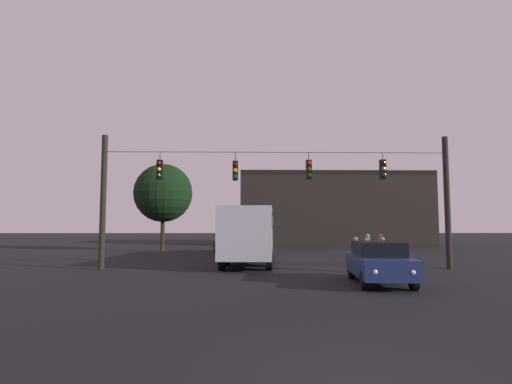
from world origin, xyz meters
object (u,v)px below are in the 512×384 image
city_bus (251,230)px  pedestrian_near_bus (381,248)px  tree_left_silhouette (163,193)px  pedestrian_trailing (368,248)px  pedestrian_crossing_right (383,253)px  car_far_left (230,242)px  pedestrian_crossing_left (368,248)px  pedestrian_crossing_center (356,252)px  car_near_right (379,262)px

city_bus → pedestrian_near_bus: size_ratio=6.65×
tree_left_silhouette → pedestrian_trailing: bearing=-39.8°
city_bus → pedestrian_crossing_right: (5.86, -5.35, -0.97)m
car_far_left → pedestrian_crossing_left: size_ratio=2.66×
pedestrian_crossing_center → pedestrian_crossing_right: bearing=-21.3°
pedestrian_crossing_left → tree_left_silhouette: tree_left_silhouette is taller
pedestrian_crossing_left → pedestrian_crossing_center: pedestrian_crossing_left is taller
car_far_left → pedestrian_trailing: (8.11, -9.33, 0.05)m
city_bus → pedestrian_crossing_right: bearing=-42.4°
city_bus → pedestrian_trailing: 6.68m
pedestrian_trailing → tree_left_silhouette: (-13.77, 11.48, 3.96)m
city_bus → pedestrian_crossing_left: city_bus is taller
pedestrian_crossing_left → pedestrian_near_bus: (0.87, 0.56, -0.01)m
pedestrian_crossing_left → pedestrian_crossing_center: 2.25m
city_bus → car_far_left: (-1.56, 8.48, -1.07)m
city_bus → car_near_right: size_ratio=2.49×
car_far_left → tree_left_silhouette: size_ratio=0.62×
pedestrian_trailing → pedestrian_crossing_left: bearing=-107.0°
pedestrian_crossing_left → pedestrian_trailing: pedestrian_crossing_left is taller
city_bus → pedestrian_trailing: bearing=-7.4°
car_near_right → pedestrian_trailing: size_ratio=2.94×
pedestrian_crossing_left → pedestrian_trailing: (0.65, 2.13, -0.10)m
car_far_left → pedestrian_near_bus: 13.71m
city_bus → car_near_right: bearing=-62.2°
pedestrian_crossing_left → pedestrian_crossing_right: size_ratio=1.06×
pedestrian_near_bus → pedestrian_trailing: (-0.22, 1.57, -0.10)m
car_near_right → car_far_left: size_ratio=1.00×
car_far_left → pedestrian_crossing_right: size_ratio=2.81×
city_bus → car_near_right: (4.60, -8.73, -1.07)m
pedestrian_crossing_center → car_far_left: bearing=115.3°
pedestrian_crossing_center → pedestrian_near_bus: bearing=51.5°
pedestrian_crossing_right → pedestrian_trailing: (0.69, 4.50, -0.05)m
pedestrian_near_bus → pedestrian_crossing_center: bearing=-128.5°
car_far_left → pedestrian_crossing_center: 14.82m
pedestrian_crossing_center → pedestrian_near_bus: pedestrian_near_bus is taller
city_bus → pedestrian_crossing_left: bearing=-26.8°
car_near_right → pedestrian_crossing_right: size_ratio=2.80×
pedestrian_crossing_left → pedestrian_near_bus: bearing=32.9°
pedestrian_crossing_center → tree_left_silhouette: (-11.99, 15.56, 3.91)m
car_far_left → tree_left_silhouette: bearing=159.2°
car_far_left → tree_left_silhouette: 7.27m
city_bus → car_far_left: size_ratio=2.49×
car_far_left → pedestrian_trailing: same height
pedestrian_crossing_center → pedestrian_trailing: bearing=66.4°
pedestrian_near_bus → pedestrian_trailing: 1.59m
tree_left_silhouette → pedestrian_near_bus: bearing=-43.0°
city_bus → pedestrian_crossing_left: (5.89, -2.98, -0.91)m
car_near_right → pedestrian_trailing: same height
pedestrian_crossing_right → tree_left_silhouette: bearing=129.3°
pedestrian_crossing_left → pedestrian_near_bus: pedestrian_crossing_left is taller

